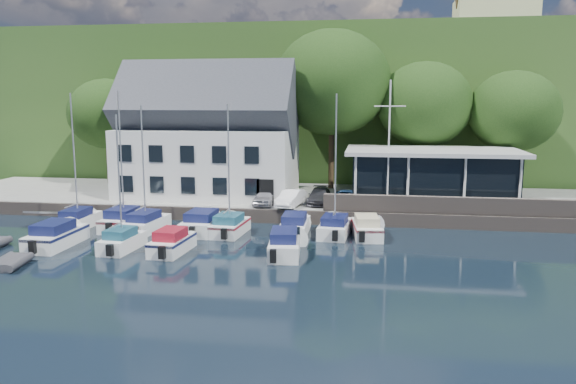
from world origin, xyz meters
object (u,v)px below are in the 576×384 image
at_px(car_blue, 346,197).
at_px(boat_r1_0, 75,166).
at_px(boat_r1_5, 295,224).
at_px(boat_r1_2, 143,168).
at_px(boat_r1_6, 335,172).
at_px(boat_r1_3, 203,221).
at_px(boat_r2_3, 285,242).
at_px(harbor_building, 209,143).
at_px(boat_r1_4, 229,171).
at_px(car_white, 291,198).
at_px(flagpole, 389,145).
at_px(dinghy_1, 10,261).
at_px(club_pavilion, 432,176).
at_px(car_silver, 266,197).
at_px(boat_r1_7, 367,226).
at_px(boat_r1_1, 121,163).
at_px(car_dgrey, 319,196).
at_px(boat_r2_2, 172,240).
at_px(boat_r2_0, 56,234).
at_px(boat_r2_1, 119,181).

relative_size(car_blue, boat_r1_0, 0.40).
bearing_deg(boat_r1_5, boat_r1_2, -176.67).
xyz_separation_m(car_blue, boat_r1_6, (-0.47, -5.50, 2.61)).
bearing_deg(boat_r1_3, boat_r2_3, -35.36).
xyz_separation_m(harbor_building, boat_r1_4, (4.08, -9.25, -1.06)).
bearing_deg(boat_r2_3, boat_r1_2, 151.78).
height_order(boat_r1_2, boat_r1_3, boat_r1_2).
relative_size(car_white, boat_r2_3, 0.59).
relative_size(flagpole, dinghy_1, 3.39).
bearing_deg(club_pavilion, flagpole, -137.21).
distance_m(harbor_building, car_silver, 7.56).
bearing_deg(boat_r1_2, car_silver, 44.76).
relative_size(flagpole, boat_r1_5, 1.52).
distance_m(club_pavilion, boat_r1_7, 9.69).
bearing_deg(car_silver, harbor_building, 149.79).
xyz_separation_m(boat_r1_1, boat_r2_3, (12.10, -4.86, -3.82)).
relative_size(car_dgrey, boat_r1_4, 0.47).
bearing_deg(harbor_building, boat_r2_3, -57.98).
xyz_separation_m(boat_r1_4, boat_r2_2, (-2.24, -4.85, -3.56)).
relative_size(club_pavilion, boat_r1_3, 2.02).
xyz_separation_m(boat_r1_7, boat_r2_3, (-4.68, -4.98, 0.04)).
xyz_separation_m(boat_r1_2, boat_r2_2, (3.60, -4.74, -3.66)).
height_order(car_dgrey, boat_r1_3, car_dgrey).
height_order(car_blue, boat_r1_4, boat_r1_4).
bearing_deg(harbor_building, boat_r1_1, -112.74).
relative_size(boat_r1_1, boat_r1_4, 1.07).
relative_size(boat_r2_0, boat_r2_2, 1.24).
height_order(harbor_building, boat_r1_0, harbor_building).
xyz_separation_m(boat_r2_2, dinghy_1, (-7.66, -4.01, -0.41)).
bearing_deg(dinghy_1, flagpole, 26.21).
bearing_deg(boat_r1_3, boat_r1_5, 3.48).
bearing_deg(dinghy_1, boat_r2_0, 79.35).
xyz_separation_m(boat_r1_1, boat_r2_1, (2.32, -5.35, -0.39)).
bearing_deg(boat_r1_3, car_white, 42.66).
relative_size(boat_r1_1, boat_r2_2, 1.74).
distance_m(boat_r1_3, dinghy_1, 12.23).
height_order(boat_r1_0, boat_r1_6, boat_r1_0).
bearing_deg(car_white, club_pavilion, 30.48).
bearing_deg(boat_r2_2, boat_r2_3, 8.91).
distance_m(harbor_building, flagpole, 15.01).
bearing_deg(boat_r2_3, car_silver, 100.80).
relative_size(car_white, boat_r2_0, 0.58).
distance_m(boat_r2_2, dinghy_1, 8.66).
relative_size(harbor_building, club_pavilion, 1.09).
bearing_deg(boat_r1_4, boat_r1_6, 10.58).
xyz_separation_m(boat_r2_1, dinghy_1, (-4.51, -4.08, -3.87)).
distance_m(car_blue, boat_r1_1, 16.44).
bearing_deg(car_white, boat_r1_7, -26.66).
bearing_deg(boat_r2_2, boat_r1_1, 139.36).
bearing_deg(club_pavilion, harbor_building, 178.41).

